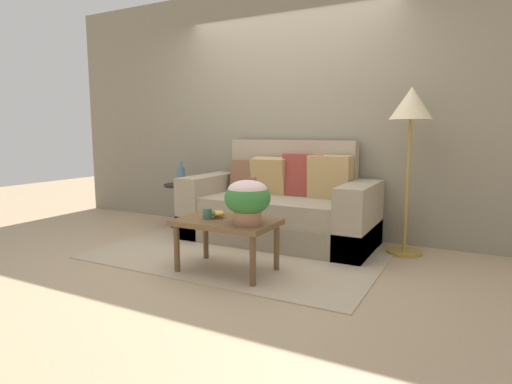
% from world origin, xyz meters
% --- Properties ---
extents(ground_plane, '(14.00, 14.00, 0.00)m').
position_xyz_m(ground_plane, '(0.00, 0.00, 0.00)').
color(ground_plane, tan).
extents(wall_back, '(6.40, 0.12, 2.84)m').
position_xyz_m(wall_back, '(0.00, 1.33, 1.42)').
color(wall_back, gray).
rests_on(wall_back, ground).
extents(area_rug, '(2.67, 1.69, 0.01)m').
position_xyz_m(area_rug, '(0.00, 0.15, 0.01)').
color(area_rug, tan).
rests_on(area_rug, ground).
extents(couch, '(2.02, 0.93, 1.08)m').
position_xyz_m(couch, '(0.14, 0.83, 0.35)').
color(couch, gray).
rests_on(couch, ground).
extents(coffee_table, '(0.83, 0.53, 0.45)m').
position_xyz_m(coffee_table, '(0.17, -0.33, 0.39)').
color(coffee_table, brown).
rests_on(coffee_table, ground).
extents(side_table, '(0.40, 0.40, 0.54)m').
position_xyz_m(side_table, '(-1.21, 0.83, 0.37)').
color(side_table, black).
rests_on(side_table, ground).
extents(floor_lamp, '(0.39, 0.39, 1.58)m').
position_xyz_m(floor_lamp, '(1.41, 0.93, 1.32)').
color(floor_lamp, olive).
rests_on(floor_lamp, ground).
extents(potted_plant, '(0.36, 0.36, 0.35)m').
position_xyz_m(potted_plant, '(0.40, -0.39, 0.66)').
color(potted_plant, '#A36B4C').
rests_on(potted_plant, coffee_table).
extents(coffee_mug, '(0.12, 0.08, 0.09)m').
position_xyz_m(coffee_mug, '(0.02, -0.38, 0.49)').
color(coffee_mug, '#3D664C').
rests_on(coffee_mug, coffee_table).
extents(snack_bowl, '(0.12, 0.12, 0.06)m').
position_xyz_m(snack_bowl, '(0.06, -0.29, 0.48)').
color(snack_bowl, gold).
rests_on(snack_bowl, coffee_table).
extents(table_vase, '(0.10, 0.10, 0.28)m').
position_xyz_m(table_vase, '(-1.20, 0.83, 0.65)').
color(table_vase, slate).
rests_on(table_vase, side_table).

